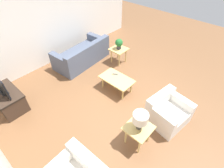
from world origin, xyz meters
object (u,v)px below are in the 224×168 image
at_px(side_table_lamp, 138,130).
at_px(sofa, 83,55).
at_px(coffee_table, 117,80).
at_px(potted_plant, 119,43).
at_px(table_lamp, 140,119).
at_px(side_table_plant, 119,51).
at_px(armchair, 167,112).
at_px(tv_stand_chest, 8,99).

bearing_deg(side_table_lamp, sofa, -21.19).
xyz_separation_m(coffee_table, potted_plant, (0.89, -1.13, 0.39)).
bearing_deg(table_lamp, sofa, -21.19).
xyz_separation_m(sofa, side_table_plant, (-0.93, -0.85, 0.17)).
bearing_deg(armchair, tv_stand_chest, 134.10).
bearing_deg(coffee_table, sofa, -8.55).
relative_size(coffee_table, tv_stand_chest, 0.94).
xyz_separation_m(armchair, tv_stand_chest, (3.30, 2.40, -0.01)).
xyz_separation_m(coffee_table, side_table_plant, (0.89, -1.13, 0.10)).
relative_size(potted_plant, table_lamp, 0.84).
xyz_separation_m(side_table_plant, side_table_lamp, (-2.36, 2.13, 0.00)).
height_order(coffee_table, potted_plant, potted_plant).
xyz_separation_m(tv_stand_chest, table_lamp, (-3.13, -1.42, 0.56)).
bearing_deg(armchair, table_lamp, 178.28).
relative_size(armchair, table_lamp, 2.30).
distance_m(armchair, side_table_plant, 2.78).
height_order(coffee_table, table_lamp, table_lamp).
xyz_separation_m(tv_stand_chest, potted_plant, (-0.77, -3.55, 0.47)).
height_order(armchair, coffee_table, armchair).
relative_size(coffee_table, side_table_plant, 1.78).
height_order(side_table_lamp, table_lamp, table_lamp).
distance_m(armchair, side_table_lamp, 1.01).
height_order(sofa, side_table_lamp, sofa).
relative_size(sofa, table_lamp, 4.72).
bearing_deg(armchair, sofa, 93.20).
bearing_deg(tv_stand_chest, sofa, -86.58).
bearing_deg(side_table_lamp, coffee_table, -34.32).
xyz_separation_m(sofa, coffee_table, (-1.82, 0.27, 0.07)).
xyz_separation_m(potted_plant, table_lamp, (-2.36, 2.13, 0.09)).
bearing_deg(tv_stand_chest, side_table_plant, -102.27).
bearing_deg(side_table_plant, table_lamp, 137.90).
height_order(sofa, side_table_plant, sofa).
height_order(sofa, armchair, sofa).
bearing_deg(sofa, armchair, 80.79).
height_order(tv_stand_chest, table_lamp, table_lamp).
relative_size(side_table_plant, potted_plant, 1.51).
bearing_deg(coffee_table, side_table_plant, -51.73).
bearing_deg(potted_plant, side_table_plant, 116.57).
xyz_separation_m(armchair, side_table_lamp, (0.17, 0.98, 0.17)).
relative_size(sofa, potted_plant, 5.64).
relative_size(coffee_table, side_table_lamp, 1.78).
relative_size(coffee_table, potted_plant, 2.70).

